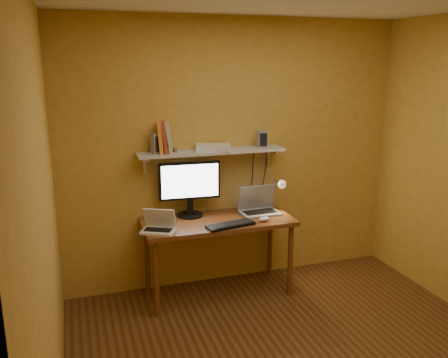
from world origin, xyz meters
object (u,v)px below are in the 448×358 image
object	(u,v)px
laptop	(258,206)
router	(213,147)
desk	(218,228)
desk_lamp	(278,189)
shelf_camera	(172,151)
speaker_right	(262,139)
mouse	(264,219)
keyboard	(230,225)
netbook	(159,225)
wall_shelf	(212,152)
speaker_left	(157,143)
monitor	(190,186)

from	to	relation	value
laptop	router	bearing A→B (deg)	164.33
desk	desk_lamp	distance (m)	0.73
shelf_camera	desk	bearing A→B (deg)	-19.82
desk	desk_lamp	xyz separation A→B (m)	(0.66, 0.13, 0.29)
desk	speaker_right	distance (m)	0.96
laptop	desk_lamp	xyz separation A→B (m)	(0.22, 0.04, 0.14)
mouse	keyboard	bearing A→B (deg)	170.41
desk	keyboard	xyz separation A→B (m)	(0.05, -0.20, 0.10)
netbook	keyboard	distance (m)	0.64
netbook	keyboard	xyz separation A→B (m)	(0.63, -0.07, -0.04)
wall_shelf	speaker_left	xyz separation A→B (m)	(-0.51, 0.01, 0.11)
mouse	desk_lamp	world-z (taller)	desk_lamp
laptop	shelf_camera	world-z (taller)	shelf_camera
netbook	mouse	size ratio (longest dim) A/B	3.09
monitor	keyboard	world-z (taller)	monitor
desk	router	distance (m)	0.76
wall_shelf	router	xyz separation A→B (m)	(0.01, -0.01, 0.04)
netbook	desk_lamp	world-z (taller)	desk_lamp
monitor	mouse	world-z (taller)	monitor
desk	wall_shelf	size ratio (longest dim) A/B	1.00
wall_shelf	keyboard	size ratio (longest dim) A/B	3.16
netbook	mouse	world-z (taller)	netbook
laptop	speaker_left	bearing A→B (deg)	170.89
desk_lamp	speaker_right	xyz separation A→B (m)	(-0.15, 0.08, 0.50)
shelf_camera	speaker_right	bearing A→B (deg)	4.11
laptop	monitor	bearing A→B (deg)	168.40
router	monitor	bearing A→B (deg)	178.54
keyboard	speaker_left	world-z (taller)	speaker_left
desk	keyboard	distance (m)	0.23
laptop	speaker_right	xyz separation A→B (m)	(0.07, 0.12, 0.63)
netbook	mouse	xyz separation A→B (m)	(0.97, -0.03, -0.04)
desk_lamp	speaker_right	distance (m)	0.52
mouse	netbook	bearing A→B (deg)	161.69
speaker_right	shelf_camera	bearing A→B (deg)	-174.45
keyboard	mouse	world-z (taller)	mouse
monitor	desk_lamp	bearing A→B (deg)	-0.60
laptop	shelf_camera	bearing A→B (deg)	174.02
speaker_left	netbook	bearing A→B (deg)	-114.59
speaker_left	router	distance (m)	0.52
wall_shelf	speaker_right	size ratio (longest dim) A/B	8.80
desk_lamp	speaker_left	world-z (taller)	speaker_left
desk	netbook	bearing A→B (deg)	-167.56
speaker_right	speaker_left	bearing A→B (deg)	-178.30
monitor	netbook	xyz separation A→B (m)	(-0.36, -0.32, -0.24)
desk_lamp	desk	bearing A→B (deg)	-169.19
wall_shelf	speaker_left	world-z (taller)	speaker_left
keyboard	router	size ratio (longest dim) A/B	1.39
keyboard	desk	bearing A→B (deg)	94.39
monitor	speaker_right	xyz separation A→B (m)	(0.73, 0.01, 0.41)
desk	netbook	size ratio (longest dim) A/B	4.14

